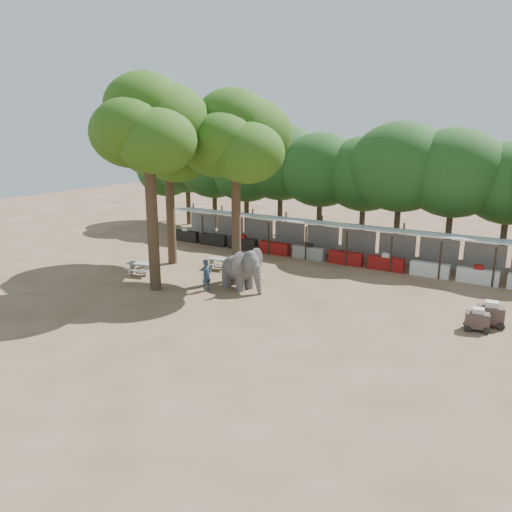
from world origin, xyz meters
The scene contains 12 objects.
ground centered at (0.00, 0.00, 0.00)m, with size 100.00×100.00×0.00m, color brown.
vendor_stalls centered at (0.00, 13.84, 1.18)m, with size 28.00×2.99×2.80m.
yard_tree_left centered at (-9.13, 7.19, 8.20)m, with size 7.10×6.90×11.02m.
yard_tree_center centered at (-6.13, 2.19, 9.21)m, with size 7.10×6.90×12.04m.
yard_tree_back centered at (-3.13, 6.19, 8.54)m, with size 7.10×6.90×11.36m.
backdrop_trees centered at (0.00, 19.00, 5.51)m, with size 46.46×5.95×8.33m.
elephant centered at (-1.79, 4.71, 1.21)m, with size 3.25×2.39×2.41m.
handler centered at (-3.26, 3.29, 0.93)m, with size 0.67×0.44×1.85m, color #26384C.
picnic_table_near centered at (-8.87, 3.74, 0.51)m, with size 1.88×1.77×0.79m.
picnic_table_far centered at (-5.45, 7.49, 0.46)m, with size 1.62×1.51×0.71m.
cart_front centered at (10.87, 5.09, 0.54)m, with size 1.24×0.94×1.09m.
cart_back centered at (11.32, 5.97, 0.61)m, with size 1.41×1.07×1.24m.
Camera 1 is at (13.34, -18.55, 9.04)m, focal length 35.00 mm.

